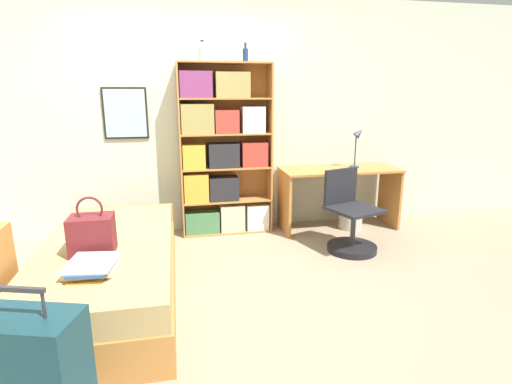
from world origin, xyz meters
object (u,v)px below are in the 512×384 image
bottle_brown (245,55)px  desk (339,186)px  bottle_green (202,53)px  desk_lamp (358,140)px  bed (110,270)px  desk_chair (350,226)px  book_stack_on_bed (92,266)px  bookcase (222,155)px  handbag (92,234)px  waste_bin (351,216)px

bottle_brown → desk: bottle_brown is taller
bottle_green → bottle_brown: size_ratio=1.08×
desk → desk_lamp: size_ratio=2.89×
desk_lamp → desk: bearing=-167.1°
bed → desk_chair: desk_chair is taller
book_stack_on_bed → desk_chair: (2.26, 1.08, -0.25)m
bookcase → desk_chair: size_ratio=2.30×
bottle_brown → desk_chair: size_ratio=0.24×
bookcase → desk: 1.41m
bottle_brown → desk_chair: bottle_brown is taller
desk_chair → handbag: bearing=-162.2°
bottle_green → desk: bottle_green is taller
bottle_brown → bookcase: bearing=177.6°
book_stack_on_bed → desk: desk is taller
desk_chair → waste_bin: desk_chair is taller
handbag → waste_bin: bearing=27.6°
bed → book_stack_on_bed: 0.60m
book_stack_on_bed → bottle_brown: bearing=54.5°
bottle_green → desk_chair: 2.33m
book_stack_on_bed → bottle_brown: (1.33, 1.87, 1.46)m
bookcase → desk_chair: (1.20, -0.80, -0.64)m
handbag → desk_chair: (2.31, 0.74, -0.35)m
handbag → desk: 2.84m
handbag → desk_lamp: size_ratio=0.88×
bottle_green → waste_bin: bearing=-5.5°
handbag → book_stack_on_bed: bearing=-81.7°
handbag → desk: handbag is taller
desk → desk_chair: (-0.15, -0.67, -0.26)m
handbag → desk_lamp: 3.09m
bookcase → waste_bin: (1.49, -0.18, -0.75)m
bed → book_stack_on_bed: bearing=-91.1°
bed → bottle_brown: size_ratio=10.74×
bookcase → book_stack_on_bed: bearing=-119.5°
desk_chair → book_stack_on_bed: bearing=-154.5°
bottle_brown → desk_chair: 2.09m
bookcase → desk: bookcase is taller
bottle_green → desk: (1.53, -0.11, -1.45)m
bottle_brown → desk_lamp: bearing=-2.7°
bookcase → desk_lamp: bearing=-2.7°
bottle_green → desk: bearing=-4.0°
handbag → desk: (2.46, 1.41, -0.09)m
bed → desk_lamp: (2.63, 1.27, 0.81)m
bed → desk: bearing=26.8°
book_stack_on_bed → bed: bearing=88.9°
bed → desk_lamp: 3.03m
handbag → bookcase: size_ratio=0.22×
handbag → desk_chair: bearing=17.8°
desk → waste_bin: desk is taller
bookcase → waste_bin: size_ratio=6.61×
bottle_brown → waste_bin: bottle_brown is taller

